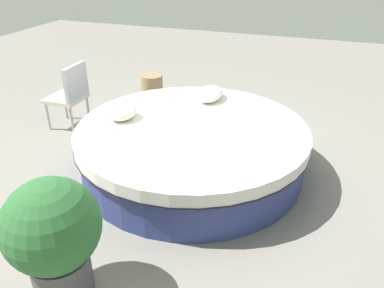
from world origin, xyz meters
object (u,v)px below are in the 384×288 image
Objects in this scene: throw_pillow_0 at (210,94)px; side_table at (152,86)px; patio_chair at (71,92)px; round_bed at (192,148)px; throw_pillow_1 at (122,112)px; planter at (54,234)px.

side_table is (1.26, 1.49, -0.48)m from throw_pillow_0.
round_bed is at bearing -106.40° from patio_chair.
throw_pillow_1 is (-0.97, 0.83, 0.01)m from throw_pillow_0.
throw_pillow_1 is 0.41× the size of patio_chair.
patio_chair reaches higher than throw_pillow_1.
planter is at bearing 170.77° from round_bed.
throw_pillow_0 is at bearing -40.72° from throw_pillow_1.
side_table is at bearing -21.65° from patio_chair.
planter reaches higher than round_bed.
planter is (-3.02, 0.29, -0.08)m from throw_pillow_0.
throw_pillow_1 is 0.38× the size of planter.
patio_chair is at bearing 159.55° from side_table.
round_bed is at bearing -9.23° from planter.
throw_pillow_0 reaches higher than side_table.
planter is (-2.13, 0.35, 0.30)m from round_bed.
side_table is (2.15, 1.55, -0.10)m from round_bed.
patio_chair is at bearing 98.58° from throw_pillow_0.
side_table is at bearing 16.50° from throw_pillow_1.
round_bed is 5.25× the size of throw_pillow_0.
throw_pillow_0 is at bearing 3.36° from round_bed.
patio_chair is 0.92× the size of planter.
planter reaches higher than patio_chair.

